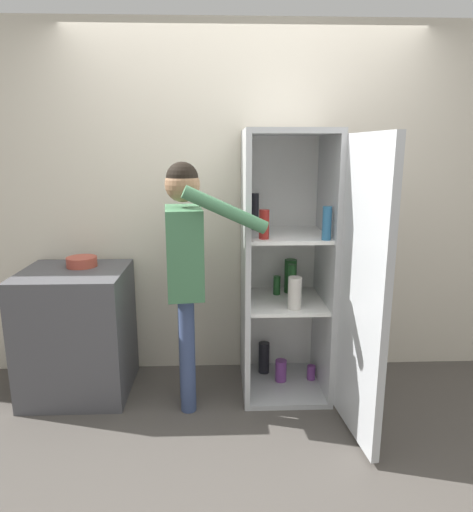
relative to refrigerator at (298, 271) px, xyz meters
name	(u,v)px	position (x,y,z in m)	size (l,w,h in m)	color
ground_plane	(253,438)	(-0.34, -0.53, -0.89)	(12.00, 12.00, 0.00)	#4C4742
wall_back	(245,205)	(-0.34, 0.45, 0.39)	(7.00, 0.06, 2.55)	beige
refrigerator	(298,271)	(0.00, 0.00, 0.00)	(0.69, 1.22, 1.80)	#B7BABC
person	(186,255)	(-0.74, -0.13, 0.14)	(0.64, 0.52, 1.61)	#384770
counter	(78,332)	(-1.52, 0.08, -0.45)	(0.70, 0.64, 0.88)	#4C4C51
bowl	(82,262)	(-1.48, 0.19, 0.03)	(0.21, 0.21, 0.07)	#B24738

